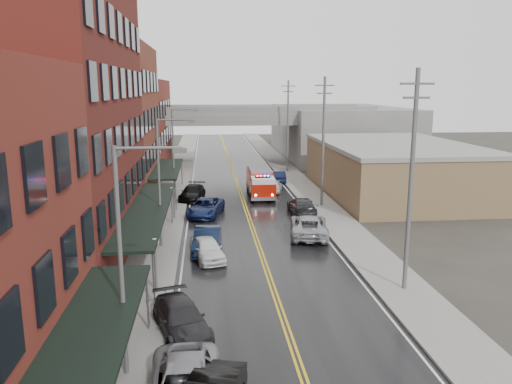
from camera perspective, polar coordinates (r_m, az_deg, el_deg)
road at (r=41.58m, az=-0.65°, el=-3.49°), size 11.00×160.00×0.02m
sidewalk_left at (r=41.58m, az=-10.74°, el=-3.61°), size 3.00×160.00×0.15m
sidewalk_right at (r=42.81m, az=9.14°, el=-3.10°), size 3.00×160.00×0.15m
curb_left at (r=41.46m, az=-8.47°, el=-3.57°), size 0.30×160.00×0.15m
curb_right at (r=42.42m, az=6.98°, el=-3.18°), size 0.30×160.00×0.15m
brick_building_b at (r=34.41m, az=-22.41°, el=7.62°), size 9.00×20.00×18.00m
brick_building_c at (r=51.49m, az=-16.80°, el=7.44°), size 9.00×15.00×15.00m
brick_building_far at (r=68.82m, az=-14.01°, el=7.32°), size 9.00×20.00×12.00m
tan_building at (r=54.31m, az=15.43°, el=2.40°), size 14.00×22.00×5.00m
right_far_block at (r=83.10m, az=9.36°, el=6.85°), size 18.00×30.00×8.00m
awning_0 at (r=16.55m, az=-19.68°, el=-17.87°), size 2.60×16.00×3.09m
awning_1 at (r=34.13m, az=-12.22°, el=-2.01°), size 2.60×18.00×3.09m
awning_2 at (r=51.23m, az=-10.11°, el=2.65°), size 2.60×13.00×3.09m
globe_lamp_1 at (r=27.51m, az=-11.47°, el=-6.82°), size 0.44×0.44×3.12m
globe_lamp_2 at (r=40.98m, az=-9.61°, el=-0.57°), size 0.44×0.44×3.12m
street_lamp_0 at (r=19.10m, az=-14.56°, el=-6.29°), size 2.64×0.22×9.00m
street_lamp_1 at (r=34.57m, az=-10.65°, el=1.95°), size 2.64×0.22×9.00m
street_lamp_2 at (r=50.37m, az=-9.17°, el=5.06°), size 2.64×0.22×9.00m
utility_pole_0 at (r=27.57m, az=17.31°, el=1.49°), size 1.80×0.24×12.00m
utility_pole_1 at (r=46.45m, az=7.70°, el=5.93°), size 1.80×0.24×12.00m
utility_pole_2 at (r=66.00m, az=3.66°, el=7.74°), size 1.80×0.24×12.00m
overpass at (r=72.21m, az=-2.96°, el=7.84°), size 40.00×10.00×7.50m
fire_truck at (r=51.38m, az=0.51°, el=1.18°), size 3.14×7.60×2.76m
parked_car_left_3 at (r=23.64m, az=-8.52°, el=-14.13°), size 3.30×5.21×1.41m
parked_car_left_4 at (r=32.79m, az=-5.61°, el=-6.47°), size 2.70×4.58×1.46m
parked_car_left_5 at (r=34.29m, az=-5.60°, el=-5.50°), size 2.12×5.06×1.63m
parked_car_left_6 at (r=43.79m, az=-5.79°, el=-1.76°), size 3.73×5.87×1.51m
parked_car_left_7 at (r=50.23m, az=-7.29°, el=-0.06°), size 2.92×5.29×1.45m
parked_car_right_0 at (r=37.81m, az=6.05°, el=-3.85°), size 3.68×6.27×1.64m
parked_car_right_1 at (r=44.21m, az=5.26°, el=-1.62°), size 2.22×5.22×1.50m
parked_car_right_2 at (r=53.49m, az=2.03°, el=0.71°), size 2.44×4.26×1.36m
parked_car_right_3 at (r=59.28m, az=2.62°, el=1.78°), size 1.58×4.08×1.33m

